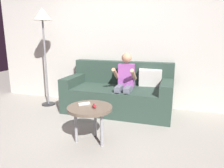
{
  "coord_description": "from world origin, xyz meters",
  "views": [
    {
      "loc": [
        1.07,
        -1.83,
        1.25
      ],
      "look_at": [
        0.22,
        0.89,
        0.6
      ],
      "focal_mm": 33.72,
      "sensor_mm": 36.0,
      "label": 1
    }
  ],
  "objects_px": {
    "coffee_table": "(90,111)",
    "nunchuk_red": "(94,106)",
    "floor_lamp": "(43,22)",
    "game_remote_white_near_edge": "(84,104)",
    "couch": "(119,94)",
    "person_seated_on_couch": "(125,81)"
  },
  "relations": [
    {
      "from": "game_remote_white_near_edge",
      "to": "person_seated_on_couch",
      "type": "bearing_deg",
      "value": 74.06
    },
    {
      "from": "floor_lamp",
      "to": "person_seated_on_couch",
      "type": "bearing_deg",
      "value": -3.31
    },
    {
      "from": "person_seated_on_couch",
      "to": "game_remote_white_near_edge",
      "type": "relative_size",
      "value": 7.71
    },
    {
      "from": "person_seated_on_couch",
      "to": "coffee_table",
      "type": "bearing_deg",
      "value": -100.03
    },
    {
      "from": "nunchuk_red",
      "to": "couch",
      "type": "bearing_deg",
      "value": 91.55
    },
    {
      "from": "coffee_table",
      "to": "floor_lamp",
      "type": "bearing_deg",
      "value": 140.71
    },
    {
      "from": "person_seated_on_couch",
      "to": "nunchuk_red",
      "type": "distance_m",
      "value": 1.01
    },
    {
      "from": "coffee_table",
      "to": "nunchuk_red",
      "type": "height_order",
      "value": "nunchuk_red"
    },
    {
      "from": "coffee_table",
      "to": "floor_lamp",
      "type": "distance_m",
      "value": 2.0
    },
    {
      "from": "person_seated_on_couch",
      "to": "coffee_table",
      "type": "distance_m",
      "value": 1.01
    },
    {
      "from": "game_remote_white_near_edge",
      "to": "nunchuk_red",
      "type": "distance_m",
      "value": 0.17
    },
    {
      "from": "couch",
      "to": "person_seated_on_couch",
      "type": "relative_size",
      "value": 1.77
    },
    {
      "from": "person_seated_on_couch",
      "to": "nunchuk_red",
      "type": "bearing_deg",
      "value": -96.26
    },
    {
      "from": "couch",
      "to": "floor_lamp",
      "type": "relative_size",
      "value": 1.03
    },
    {
      "from": "person_seated_on_couch",
      "to": "coffee_table",
      "type": "relative_size",
      "value": 1.89
    },
    {
      "from": "coffee_table",
      "to": "floor_lamp",
      "type": "relative_size",
      "value": 0.31
    },
    {
      "from": "couch",
      "to": "nunchuk_red",
      "type": "relative_size",
      "value": 17.59
    },
    {
      "from": "person_seated_on_couch",
      "to": "game_remote_white_near_edge",
      "type": "height_order",
      "value": "person_seated_on_couch"
    },
    {
      "from": "couch",
      "to": "floor_lamp",
      "type": "bearing_deg",
      "value": -175.88
    },
    {
      "from": "game_remote_white_near_edge",
      "to": "floor_lamp",
      "type": "xyz_separation_m",
      "value": [
        -1.21,
        1.02,
        1.02
      ]
    },
    {
      "from": "person_seated_on_couch",
      "to": "floor_lamp",
      "type": "distance_m",
      "value": 1.74
    },
    {
      "from": "nunchuk_red",
      "to": "floor_lamp",
      "type": "height_order",
      "value": "floor_lamp"
    }
  ]
}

